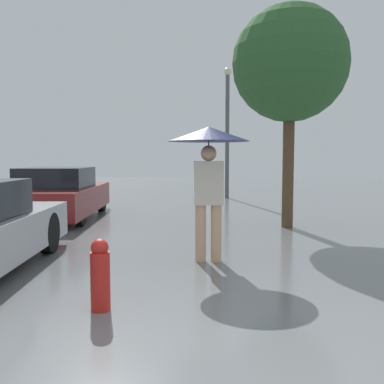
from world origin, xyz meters
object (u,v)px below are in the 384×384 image
Objects in this scene: parked_car_farthest at (59,195)px; tree at (290,65)px; pedestrian at (209,153)px; fire_hydrant at (100,275)px; street_lamp at (227,125)px.

tree is (5.49, -1.58, 2.96)m from parked_car_farthest.
pedestrian is 2.68m from fire_hydrant.
pedestrian is 5.94m from parked_car_farthest.
fire_hydrant is at bearing -102.12° from street_lamp.
pedestrian is at bearing 58.73° from fire_hydrant.
pedestrian reaches higher than parked_car_farthest.
street_lamp is at bearing 82.30° from pedestrian.
fire_hydrant is at bearing -121.96° from tree.
pedestrian is at bearing -97.70° from street_lamp.
parked_car_farthest is (-3.53, 4.66, -1.03)m from pedestrian.
parked_car_farthest is 6.43m from tree.
pedestrian is 2.71× the size of fire_hydrant.
street_lamp is at bearing 77.88° from fire_hydrant.
parked_car_farthest is at bearing 127.15° from pedestrian.
tree reaches higher than parked_car_farthest.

